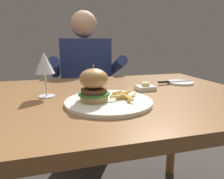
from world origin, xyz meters
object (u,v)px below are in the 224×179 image
(wine_glass, at_px, (44,64))
(butter_dish, at_px, (145,88))
(table_knife, at_px, (172,81))
(bread_plate, at_px, (180,83))
(diner_person, at_px, (86,94))
(main_plate, at_px, (109,102))
(burger_sandwich, at_px, (94,85))

(wine_glass, distance_m, butter_dish, 0.45)
(wine_glass, height_order, table_knife, wine_glass)
(table_knife, xyz_separation_m, butter_dish, (-0.19, -0.09, -0.00))
(bread_plate, bearing_deg, wine_glass, -172.07)
(diner_person, bearing_deg, table_knife, -57.35)
(bread_plate, relative_size, table_knife, 0.69)
(main_plate, height_order, butter_dish, butter_dish)
(burger_sandwich, distance_m, bread_plate, 0.57)
(wine_glass, height_order, bread_plate, wine_glass)
(bread_plate, distance_m, diner_person, 0.75)
(main_plate, distance_m, burger_sandwich, 0.08)
(main_plate, height_order, diner_person, diner_person)
(bread_plate, height_order, butter_dish, butter_dish)
(table_knife, bearing_deg, butter_dish, -154.74)
(bread_plate, bearing_deg, table_knife, -176.63)
(table_knife, distance_m, diner_person, 0.73)
(burger_sandwich, bearing_deg, bread_plate, 25.83)
(main_plate, distance_m, bread_plate, 0.52)
(main_plate, bearing_deg, diner_person, 88.12)
(bread_plate, relative_size, diner_person, 0.12)
(wine_glass, distance_m, bread_plate, 0.69)
(burger_sandwich, xyz_separation_m, diner_person, (0.08, 0.83, -0.25))
(burger_sandwich, xyz_separation_m, bread_plate, (0.51, 0.25, -0.07))
(table_knife, bearing_deg, wine_glass, -171.71)
(butter_dish, bearing_deg, table_knife, 25.26)
(bread_plate, distance_m, butter_dish, 0.26)
(butter_dish, relative_size, diner_person, 0.07)
(table_knife, bearing_deg, burger_sandwich, -152.07)
(butter_dish, bearing_deg, diner_person, 105.22)
(burger_sandwich, bearing_deg, diner_person, 84.57)
(diner_person, bearing_deg, burger_sandwich, -95.43)
(main_plate, xyz_separation_m, bread_plate, (0.45, 0.25, -0.00))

